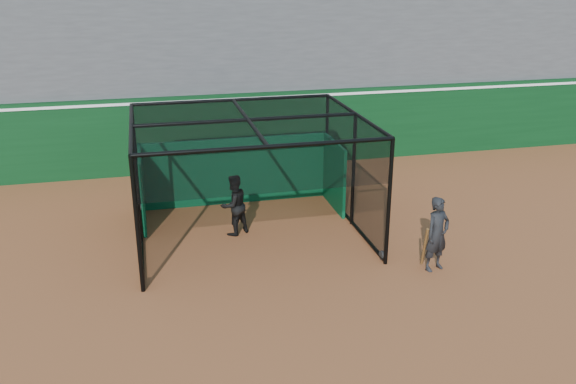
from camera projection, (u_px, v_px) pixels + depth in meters
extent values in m
plane|color=brown|center=(261.00, 292.00, 12.65)|extent=(120.00, 120.00, 0.00)
cube|color=#093214|center=(211.00, 132.00, 19.97)|extent=(50.00, 0.45, 2.50)
cube|color=white|center=(209.00, 99.00, 19.59)|extent=(50.00, 0.50, 0.08)
cube|color=#4C4C4F|center=(195.00, 37.00, 22.59)|extent=(50.00, 7.85, 7.75)
cube|color=#074726|center=(236.00, 171.00, 17.12)|extent=(5.26, 0.10, 1.90)
cylinder|color=black|center=(143.00, 282.00, 12.83)|extent=(0.08, 0.22, 0.22)
cylinder|color=black|center=(382.00, 255.00, 14.00)|extent=(0.08, 0.22, 0.22)
cylinder|color=black|center=(140.00, 208.00, 16.76)|extent=(0.08, 0.22, 0.22)
cylinder|color=black|center=(328.00, 192.00, 17.93)|extent=(0.08, 0.22, 0.22)
imported|color=black|center=(234.00, 205.00, 15.14)|extent=(0.94, 0.88, 1.55)
imported|color=black|center=(437.00, 234.00, 13.32)|extent=(0.72, 0.59, 1.70)
cylinder|color=#593819|center=(425.00, 247.00, 13.41)|extent=(0.16, 0.38, 1.01)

